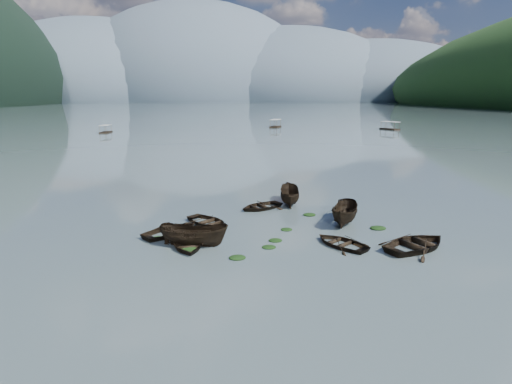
{
  "coord_description": "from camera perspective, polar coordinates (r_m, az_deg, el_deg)",
  "views": [
    {
      "loc": [
        -2.52,
        -20.41,
        9.76
      ],
      "look_at": [
        0.0,
        12.0,
        2.0
      ],
      "focal_mm": 28.0,
      "sensor_mm": 36.0,
      "label": 1
    }
  ],
  "objects": [
    {
      "name": "rowboat_7",
      "position": [
        35.82,
        0.72,
        -2.39
      ],
      "size": [
        5.02,
        4.63,
        0.85
      ],
      "primitive_type": "imported",
      "rotation": [
        0.0,
        0.0,
        5.26
      ],
      "color": "black",
      "rests_on": "ground"
    },
    {
      "name": "rowboat_5",
      "position": [
        32.5,
        12.55,
        -4.38
      ],
      "size": [
        3.77,
        5.23,
        1.9
      ],
      "primitive_type": "imported",
      "rotation": [
        0.0,
        0.0,
        -0.44
      ],
      "color": "black",
      "rests_on": "ground"
    },
    {
      "name": "rowboat_4",
      "position": [
        28.66,
        21.96,
        -7.5
      ],
      "size": [
        6.13,
        5.48,
        1.05
      ],
      "primitive_type": "imported",
      "rotation": [
        0.0,
        0.0,
        2.03
      ],
      "color": "black",
      "rests_on": "ground"
    },
    {
      "name": "weed_clump_1",
      "position": [
        26.77,
        1.85,
        -7.96
      ],
      "size": [
        0.95,
        0.76,
        0.21
      ],
      "primitive_type": "ellipsoid",
      "color": "black",
      "rests_on": "ground"
    },
    {
      "name": "weed_clump_3",
      "position": [
        30.26,
        4.38,
        -5.44
      ],
      "size": [
        0.88,
        0.74,
        0.2
      ],
      "primitive_type": "ellipsoid",
      "color": "black",
      "rests_on": "ground"
    },
    {
      "name": "weed_clump_2",
      "position": [
        25.12,
        -2.67,
        -9.46
      ],
      "size": [
        1.06,
        0.85,
        0.23
      ],
      "primitive_type": "ellipsoid",
      "color": "black",
      "rests_on": "ground"
    },
    {
      "name": "rowboat_3",
      "position": [
        27.74,
        12.08,
        -7.49
      ],
      "size": [
        4.54,
        4.76,
        0.8
      ],
      "primitive_type": "imported",
      "rotation": [
        0.0,
        0.0,
        3.78
      ],
      "color": "black",
      "rests_on": "ground"
    },
    {
      "name": "rowboat_0",
      "position": [
        27.42,
        -9.78,
        -7.63
      ],
      "size": [
        3.75,
        4.72,
        0.88
      ],
      "primitive_type": "imported",
      "rotation": [
        0.0,
        0.0,
        0.18
      ],
      "color": "black",
      "rests_on": "ground"
    },
    {
      "name": "pontoon_centre",
      "position": [
        133.46,
        2.78,
        9.22
      ],
      "size": [
        4.8,
        7.01,
        2.48
      ],
      "primitive_type": null,
      "rotation": [
        0.0,
        0.0,
        -0.36
      ],
      "color": "black",
      "rests_on": "ground"
    },
    {
      "name": "ground_plane",
      "position": [
        22.77,
        2.39,
        -11.97
      ],
      "size": [
        2400.0,
        2400.0,
        0.0
      ],
      "primitive_type": "plane",
      "color": "#4B5B5E"
    },
    {
      "name": "weed_clump_4",
      "position": [
        31.81,
        17.03,
        -5.06
      ],
      "size": [
        1.22,
        0.97,
        0.25
      ],
      "primitive_type": "ellipsoid",
      "color": "black",
      "rests_on": "ground"
    },
    {
      "name": "weed_clump_7",
      "position": [
        34.12,
        7.65,
        -3.32
      ],
      "size": [
        1.07,
        0.86,
        0.23
      ],
      "primitive_type": "ellipsoid",
      "color": "black",
      "rests_on": "ground"
    },
    {
      "name": "rowboat_2",
      "position": [
        27.42,
        -8.83,
        -7.59
      ],
      "size": [
        5.03,
        2.81,
        1.83
      ],
      "primitive_type": "imported",
      "rotation": [
        0.0,
        0.0,
        1.34
      ],
      "color": "black",
      "rests_on": "ground"
    },
    {
      "name": "pontoon_right",
      "position": [
        130.27,
        18.55,
        8.44
      ],
      "size": [
        4.83,
        6.65,
        2.35
      ],
      "primitive_type": null,
      "rotation": [
        0.0,
        0.0,
        0.42
      ],
      "color": "black",
      "rests_on": "ground"
    },
    {
      "name": "weed_clump_0",
      "position": [
        26.75,
        -9.58,
        -8.17
      ],
      "size": [
        1.23,
        1.0,
        0.27
      ],
      "primitive_type": "ellipsoid",
      "color": "black",
      "rests_on": "ground"
    },
    {
      "name": "haze_mtn_b",
      "position": [
        922.26,
        -8.21,
        12.69
      ],
      "size": [
        520.0,
        520.0,
        340.0
      ],
      "primitive_type": "ellipsoid",
      "color": "#475666",
      "rests_on": "ground"
    },
    {
      "name": "haze_mtn_a",
      "position": [
        955.8,
        -20.54,
        12.01
      ],
      "size": [
        520.0,
        520.0,
        280.0
      ],
      "primitive_type": "ellipsoid",
      "color": "#475666",
      "rests_on": "ground"
    },
    {
      "name": "rowboat_8",
      "position": [
        37.59,
        4.76,
        -1.67
      ],
      "size": [
        2.32,
        4.88,
        1.82
      ],
      "primitive_type": "imported",
      "rotation": [
        0.0,
        0.0,
        3.02
      ],
      "color": "black",
      "rests_on": "ground"
    },
    {
      "name": "haze_mtn_d",
      "position": [
        975.33,
        15.23,
        12.39
      ],
      "size": [
        520.0,
        520.0,
        220.0
      ],
      "primitive_type": "ellipsoid",
      "color": "#475666",
      "rests_on": "ground"
    },
    {
      "name": "pontoon_left",
      "position": [
        120.25,
        -20.67,
        7.92
      ],
      "size": [
        2.36,
        5.38,
        2.04
      ],
      "primitive_type": null,
      "rotation": [
        0.0,
        0.0,
        -0.03
      ],
      "color": "black",
      "rests_on": "ground"
    },
    {
      "name": "weed_clump_6",
      "position": [
        28.0,
        2.79,
        -7.0
      ],
      "size": [
        0.96,
        0.8,
        0.2
      ],
      "primitive_type": "ellipsoid",
      "color": "black",
      "rests_on": "ground"
    },
    {
      "name": "rowboat_1",
      "position": [
        29.95,
        -11.99,
        -5.9
      ],
      "size": [
        5.34,
        5.2,
        0.9
      ],
      "primitive_type": "imported",
      "rotation": [
        0.0,
        0.0,
        2.28
      ],
      "color": "black",
      "rests_on": "ground"
    },
    {
      "name": "weed_clump_5",
      "position": [
        29.16,
        -13.86,
        -6.54
      ],
      "size": [
        1.04,
        0.84,
        0.22
      ],
      "primitive_type": "ellipsoid",
      "color": "black",
      "rests_on": "ground"
    },
    {
      "name": "haze_mtn_c",
      "position": [
        931.43,
        4.47,
        12.78
      ],
      "size": [
        520.0,
        520.0,
        260.0
      ],
      "primitive_type": "ellipsoid",
      "color": "#475666",
      "rests_on": "ground"
    },
    {
      "name": "rowboat_6",
      "position": [
        31.73,
        -6.91,
        -4.59
      ],
      "size": [
        4.93,
        5.04,
        0.85
      ],
      "primitive_type": "imported",
      "rotation": [
        0.0,
        0.0,
        0.72
      ],
      "color": "black",
      "rests_on": "ground"
    }
  ]
}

